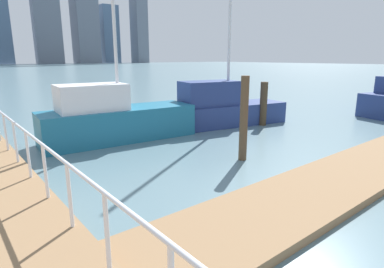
# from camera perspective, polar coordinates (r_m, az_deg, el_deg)

# --- Properties ---
(ground_plane) EXTENTS (300.00, 300.00, 0.00)m
(ground_plane) POSITION_cam_1_polar(r_m,az_deg,el_deg) (14.29, -19.52, 0.71)
(ground_plane) COLOR slate
(floating_dock) EXTENTS (15.13, 2.00, 0.18)m
(floating_dock) POSITION_cam_1_polar(r_m,az_deg,el_deg) (9.68, 28.13, -5.55)
(floating_dock) COLOR #93704C
(floating_dock) RESTS_ON ground_plane
(boardwalk_railing) EXTENTS (0.06, 27.23, 1.08)m
(boardwalk_railing) POSITION_cam_1_polar(r_m,az_deg,el_deg) (3.01, -3.81, -22.93)
(boardwalk_railing) COLOR white
(boardwalk_railing) RESTS_ON boardwalk
(dock_piling_0) EXTENTS (0.33, 0.33, 1.94)m
(dock_piling_0) POSITION_cam_1_polar(r_m,az_deg,el_deg) (14.62, 12.72, 5.32)
(dock_piling_0) COLOR #473826
(dock_piling_0) RESTS_ON ground_plane
(dock_piling_5) EXTENTS (0.24, 0.24, 2.49)m
(dock_piling_5) POSITION_cam_1_polar(r_m,az_deg,el_deg) (9.40, 9.30, 2.69)
(dock_piling_5) COLOR brown
(dock_piling_5) RESTS_ON ground_plane
(moored_boat_1) EXTENTS (5.75, 2.68, 9.40)m
(moored_boat_1) POSITION_cam_1_polar(r_m,az_deg,el_deg) (14.34, 5.48, 4.75)
(moored_boat_1) COLOR navy
(moored_boat_1) RESTS_ON ground_plane
(moored_boat_3) EXTENTS (5.70, 2.25, 9.01)m
(moored_boat_3) POSITION_cam_1_polar(r_m,az_deg,el_deg) (11.95, -13.82, 2.82)
(moored_boat_3) COLOR #1E6B8C
(moored_boat_3) RESTS_ON ground_plane
(skyline_tower_4) EXTENTS (12.33, 9.01, 32.68)m
(skyline_tower_4) POSITION_cam_1_polar(r_m,az_deg,el_deg) (170.54, -24.61, 16.95)
(skyline_tower_4) COLOR slate
(skyline_tower_4) RESTS_ON ground_plane
(skyline_tower_6) EXTENTS (9.23, 7.93, 29.82)m
(skyline_tower_6) POSITION_cam_1_polar(r_m,az_deg,el_deg) (184.81, -14.62, 16.92)
(skyline_tower_6) COLOR slate
(skyline_tower_6) RESTS_ON ground_plane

